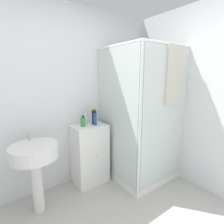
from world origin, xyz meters
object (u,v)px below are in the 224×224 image
Objects in this scene: shampoo_bottle_blue at (95,118)px; lotion_bottle_white at (86,118)px; soap_dispenser at (83,122)px; sink at (35,159)px; shampoo_bottle_tall_black at (94,116)px.

shampoo_bottle_blue is 1.08× the size of lotion_bottle_white.
soap_dispenser is 0.14m from lotion_bottle_white.
soap_dispenser reaches higher than sink.
sink is at bearing -166.61° from soap_dispenser.
shampoo_bottle_blue is (0.17, -0.05, 0.03)m from soap_dispenser.
lotion_bottle_white is at bearing 135.85° from shampoo_bottle_tall_black.
soap_dispenser is 0.77× the size of shampoo_bottle_blue.
shampoo_bottle_tall_black is at bearing 11.45° from sink.
lotion_bottle_white is at bearing 18.15° from sink.
shampoo_bottle_blue reaches higher than soap_dispenser.
soap_dispenser is at bearing -136.52° from lotion_bottle_white.
sink is 6.11× the size of soap_dispenser.
shampoo_bottle_tall_black is 0.06m from shampoo_bottle_blue.
soap_dispenser is at bearing -176.00° from shampoo_bottle_tall_black.
shampoo_bottle_blue is at bearing -64.02° from lotion_bottle_white.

